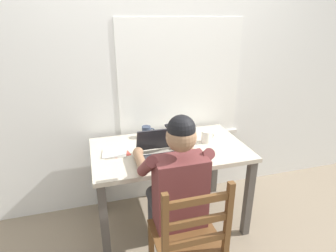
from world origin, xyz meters
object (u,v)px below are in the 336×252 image
Objects in this scene: laptop at (160,152)px; seated_person at (175,186)px; landscape_photo_print at (122,154)px; coffee_mug_dark at (147,132)px; book_stack_main at (182,139)px; coffee_mug_white at (206,137)px; desk at (170,159)px; computer_mouse at (196,153)px; wooden_chair at (188,240)px.

seated_person is at bearing -85.13° from laptop.
landscape_photo_print is at bearing 153.20° from laptop.
book_stack_main is at bearing -44.60° from coffee_mug_dark.
seated_person is at bearing -132.01° from coffee_mug_white.
desk is 9.89× the size of landscape_photo_print.
computer_mouse is at bearing -131.43° from coffee_mug_white.
desk is 10.84× the size of coffee_mug_white.
wooden_chair is 0.68m from laptop.
coffee_mug_white reaches higher than desk.
coffee_mug_white is 0.91× the size of landscape_photo_print.
book_stack_main reaches higher than computer_mouse.
desk is 7.43× the size of book_stack_main.
wooden_chair reaches higher than coffee_mug_white.
wooden_chair is 1.07m from coffee_mug_dark.
coffee_mug_white is 0.69× the size of book_stack_main.
laptop reaches higher than wooden_chair.
coffee_mug_white is (0.43, 0.48, 0.12)m from seated_person.
landscape_photo_print is at bearing 163.40° from computer_mouse.
wooden_chair is at bearing -97.21° from desk.
coffee_mug_dark is at bearing 36.21° from landscape_photo_print.
coffee_mug_dark is at bearing 116.37° from desk.
landscape_photo_print is (-0.74, -0.03, -0.05)m from coffee_mug_white.
landscape_photo_print is at bearing -133.42° from coffee_mug_dark.
computer_mouse is (0.28, -0.03, -0.03)m from laptop.
coffee_mug_white is 0.74m from landscape_photo_print.
wooden_chair is (-0.00, -0.28, -0.23)m from seated_person.
wooden_chair is 7.95× the size of coffee_mug_white.
coffee_mug_dark is (-0.14, 0.27, 0.16)m from desk.
coffee_mug_dark reaches higher than computer_mouse.
wooden_chair is (-0.09, -0.74, -0.19)m from desk.
wooden_chair is at bearing -105.58° from book_stack_main.
seated_person is 0.74m from coffee_mug_dark.
seated_person is 0.54m from book_stack_main.
wooden_chair reaches higher than book_stack_main.
desk is at bearing -9.43° from landscape_photo_print.
desk is 1.36× the size of wooden_chair.
desk is at bearing 82.79° from wooden_chair.
laptop is at bearing -87.87° from coffee_mug_dark.
laptop is at bearing -144.42° from book_stack_main.
desk is 0.27m from computer_mouse.
laptop is 2.80× the size of coffee_mug_dark.
computer_mouse is 0.27m from coffee_mug_white.
desk is 0.34m from coffee_mug_dark.
laptop reaches higher than desk.
seated_person is 0.33m from laptop.
book_stack_main is 1.33× the size of landscape_photo_print.
laptop is 0.42m from coffee_mug_dark.
book_stack_main is at bearing 74.42° from wooden_chair.
coffee_mug_dark is 0.39m from landscape_photo_print.
book_stack_main is (0.24, 0.17, 0.00)m from laptop.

